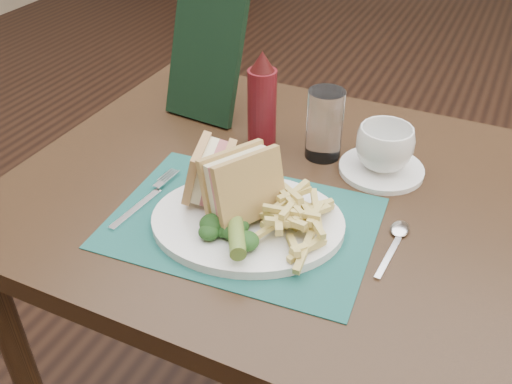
{
  "coord_description": "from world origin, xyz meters",
  "views": [
    {
      "loc": [
        0.31,
        -1.25,
        1.31
      ],
      "look_at": [
        0.0,
        -0.6,
        0.8
      ],
      "focal_mm": 40.0,
      "sensor_mm": 36.0,
      "label": 1
    }
  ],
  "objects_px": {
    "placemat": "(243,222)",
    "check_presenter": "(206,57)",
    "drinking_glass": "(325,124)",
    "ketchup_bottle": "(262,100)",
    "sandwich_half_b": "(235,178)",
    "table_main": "(274,329)",
    "sandwich_half_a": "(197,170)",
    "plate": "(248,222)",
    "saucer": "(381,169)",
    "coffee_cup": "(384,148)"
  },
  "relations": [
    {
      "from": "placemat",
      "to": "check_presenter",
      "type": "relative_size",
      "value": 1.61
    },
    {
      "from": "table_main",
      "to": "drinking_glass",
      "type": "relative_size",
      "value": 6.92
    },
    {
      "from": "table_main",
      "to": "plate",
      "type": "distance_m",
      "value": 0.41
    },
    {
      "from": "placemat",
      "to": "coffee_cup",
      "type": "distance_m",
      "value": 0.29
    },
    {
      "from": "plate",
      "to": "ketchup_bottle",
      "type": "relative_size",
      "value": 1.61
    },
    {
      "from": "table_main",
      "to": "coffee_cup",
      "type": "xyz_separation_m",
      "value": [
        0.15,
        0.11,
        0.42
      ]
    },
    {
      "from": "placemat",
      "to": "sandwich_half_b",
      "type": "xyz_separation_m",
      "value": [
        -0.02,
        0.01,
        0.07
      ]
    },
    {
      "from": "plate",
      "to": "sandwich_half_a",
      "type": "distance_m",
      "value": 0.12
    },
    {
      "from": "placemat",
      "to": "saucer",
      "type": "relative_size",
      "value": 2.71
    },
    {
      "from": "sandwich_half_a",
      "to": "saucer",
      "type": "relative_size",
      "value": 0.62
    },
    {
      "from": "drinking_glass",
      "to": "ketchup_bottle",
      "type": "distance_m",
      "value": 0.12
    },
    {
      "from": "sandwich_half_a",
      "to": "ketchup_bottle",
      "type": "bearing_deg",
      "value": 69.95
    },
    {
      "from": "placemat",
      "to": "plate",
      "type": "relative_size",
      "value": 1.36
    },
    {
      "from": "sandwich_half_a",
      "to": "sandwich_half_b",
      "type": "bearing_deg",
      "value": -20.67
    },
    {
      "from": "sandwich_half_a",
      "to": "placemat",
      "type": "bearing_deg",
      "value": -26.88
    },
    {
      "from": "plate",
      "to": "check_presenter",
      "type": "bearing_deg",
      "value": 110.69
    },
    {
      "from": "saucer",
      "to": "coffee_cup",
      "type": "height_order",
      "value": "coffee_cup"
    },
    {
      "from": "sandwich_half_a",
      "to": "table_main",
      "type": "bearing_deg",
      "value": 32.05
    },
    {
      "from": "saucer",
      "to": "check_presenter",
      "type": "distance_m",
      "value": 0.41
    },
    {
      "from": "saucer",
      "to": "placemat",
      "type": "bearing_deg",
      "value": -123.71
    },
    {
      "from": "drinking_glass",
      "to": "ketchup_bottle",
      "type": "xyz_separation_m",
      "value": [
        -0.12,
        -0.01,
        0.03
      ]
    },
    {
      "from": "table_main",
      "to": "placemat",
      "type": "bearing_deg",
      "value": -93.23
    },
    {
      "from": "drinking_glass",
      "to": "check_presenter",
      "type": "relative_size",
      "value": 0.51
    },
    {
      "from": "check_presenter",
      "to": "saucer",
      "type": "bearing_deg",
      "value": -4.25
    },
    {
      "from": "ketchup_bottle",
      "to": "plate",
      "type": "bearing_deg",
      "value": -70.12
    },
    {
      "from": "table_main",
      "to": "check_presenter",
      "type": "height_order",
      "value": "check_presenter"
    },
    {
      "from": "check_presenter",
      "to": "table_main",
      "type": "bearing_deg",
      "value": -31.57
    },
    {
      "from": "placemat",
      "to": "sandwich_half_a",
      "type": "distance_m",
      "value": 0.11
    },
    {
      "from": "sandwich_half_b",
      "to": "saucer",
      "type": "height_order",
      "value": "sandwich_half_b"
    },
    {
      "from": "table_main",
      "to": "saucer",
      "type": "relative_size",
      "value": 6.0
    },
    {
      "from": "ketchup_bottle",
      "to": "coffee_cup",
      "type": "bearing_deg",
      "value": 0.59
    },
    {
      "from": "table_main",
      "to": "saucer",
      "type": "xyz_separation_m",
      "value": [
        0.15,
        0.11,
        0.38
      ]
    },
    {
      "from": "sandwich_half_a",
      "to": "check_presenter",
      "type": "bearing_deg",
      "value": 99.71
    },
    {
      "from": "sandwich_half_a",
      "to": "ketchup_bottle",
      "type": "xyz_separation_m",
      "value": [
        0.01,
        0.22,
        0.03
      ]
    },
    {
      "from": "placemat",
      "to": "ketchup_bottle",
      "type": "height_order",
      "value": "ketchup_bottle"
    },
    {
      "from": "plate",
      "to": "saucer",
      "type": "relative_size",
      "value": 2.0
    },
    {
      "from": "sandwich_half_b",
      "to": "drinking_glass",
      "type": "bearing_deg",
      "value": 105.25
    },
    {
      "from": "sandwich_half_a",
      "to": "saucer",
      "type": "height_order",
      "value": "sandwich_half_a"
    },
    {
      "from": "placemat",
      "to": "drinking_glass",
      "type": "distance_m",
      "value": 0.26
    },
    {
      "from": "plate",
      "to": "coffee_cup",
      "type": "height_order",
      "value": "coffee_cup"
    },
    {
      "from": "table_main",
      "to": "check_presenter",
      "type": "bearing_deg",
      "value": 143.12
    },
    {
      "from": "placemat",
      "to": "sandwich_half_b",
      "type": "relative_size",
      "value": 3.6
    },
    {
      "from": "table_main",
      "to": "sandwich_half_a",
      "type": "distance_m",
      "value": 0.46
    },
    {
      "from": "saucer",
      "to": "drinking_glass",
      "type": "height_order",
      "value": "drinking_glass"
    },
    {
      "from": "check_presenter",
      "to": "placemat",
      "type": "bearing_deg",
      "value": -47.42
    },
    {
      "from": "ketchup_bottle",
      "to": "saucer",
      "type": "bearing_deg",
      "value": 0.59
    },
    {
      "from": "plate",
      "to": "ketchup_bottle",
      "type": "bearing_deg",
      "value": 92.41
    },
    {
      "from": "sandwich_half_a",
      "to": "saucer",
      "type": "xyz_separation_m",
      "value": [
        0.25,
        0.22,
        -0.06
      ]
    },
    {
      "from": "drinking_glass",
      "to": "ketchup_bottle",
      "type": "relative_size",
      "value": 0.7
    },
    {
      "from": "table_main",
      "to": "plate",
      "type": "bearing_deg",
      "value": -88.09
    }
  ]
}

